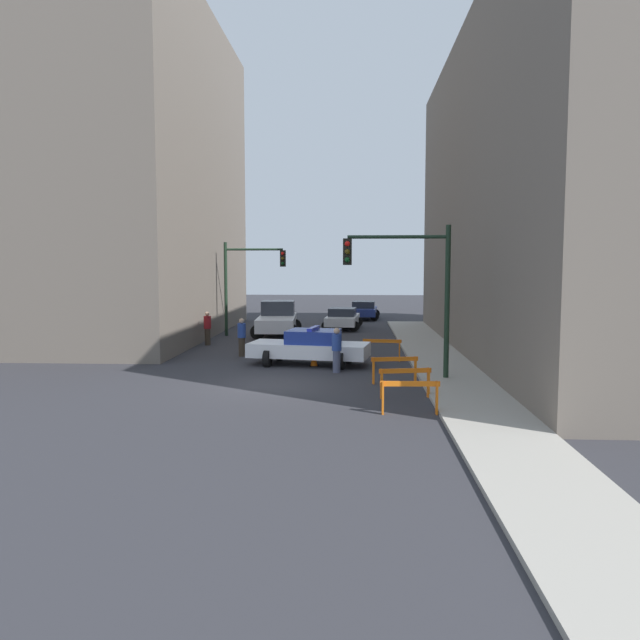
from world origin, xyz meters
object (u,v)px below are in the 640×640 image
object	(u,v)px
pedestrian_crossing	(242,337)
barrier_corner	(382,346)
traffic_cone	(314,358)
white_truck	(277,319)
police_car	(310,347)
barrier_front	(410,392)
pedestrian_sidewalk	(337,349)
pedestrian_corner	(207,328)
traffic_light_near	(413,278)
parked_car_near	(343,318)
parked_car_mid	(364,310)
traffic_light_far	(245,275)
barrier_back	(395,365)
barrier_mid	(405,378)

from	to	relation	value
pedestrian_crossing	barrier_corner	distance (m)	6.11
pedestrian_crossing	traffic_cone	size ratio (longest dim) A/B	2.53
white_truck	traffic_cone	size ratio (longest dim) A/B	8.40
police_car	barrier_front	xyz separation A→B (m)	(3.24, -8.03, -0.11)
white_truck	pedestrian_crossing	size ratio (longest dim) A/B	3.32
white_truck	pedestrian_sidewalk	world-z (taller)	white_truck
pedestrian_corner	barrier_front	distance (m)	16.30
traffic_light_near	white_truck	world-z (taller)	traffic_light_near
parked_car_near	barrier_corner	distance (m)	12.71
parked_car_mid	barrier_corner	xyz separation A→B (m)	(0.47, -19.54, -0.06)
traffic_light_near	police_car	world-z (taller)	traffic_light_near
white_truck	pedestrian_sidewalk	bearing A→B (deg)	-76.12
traffic_light_far	white_truck	bearing A→B (deg)	9.54
traffic_cone	barrier_front	bearing A→B (deg)	-68.20
traffic_light_near	pedestrian_crossing	size ratio (longest dim) A/B	3.13
pedestrian_corner	barrier_back	world-z (taller)	pedestrian_corner
pedestrian_sidewalk	barrier_corner	size ratio (longest dim) A/B	1.04
traffic_light_near	barrier_corner	distance (m)	5.27
pedestrian_sidewalk	traffic_light_far	bearing A→B (deg)	31.86
barrier_corner	pedestrian_corner	bearing A→B (deg)	151.46
traffic_light_far	police_car	bearing A→B (deg)	-66.36
traffic_light_near	barrier_back	distance (m)	3.04
traffic_cone	traffic_light_near	bearing A→B (deg)	-37.85
parked_car_near	barrier_front	world-z (taller)	parked_car_near
white_truck	barrier_back	distance (m)	14.95
barrier_front	barrier_corner	xyz separation A→B (m)	(-0.34, 9.20, 0.00)
parked_car_near	traffic_cone	distance (m)	14.14
parked_car_mid	pedestrian_corner	size ratio (longest dim) A/B	2.65
parked_car_near	traffic_cone	size ratio (longest dim) A/B	6.75
barrier_front	traffic_cone	xyz separation A→B (m)	(-3.06, 7.65, -0.30)
parked_car_mid	police_car	bearing A→B (deg)	-93.11
pedestrian_corner	traffic_cone	world-z (taller)	pedestrian_corner
barrier_mid	barrier_back	distance (m)	2.29
white_truck	barrier_mid	bearing A→B (deg)	-73.44
police_car	barrier_mid	xyz separation A→B (m)	(3.28, -6.00, -0.11)
traffic_light_far	parked_car_near	xyz separation A→B (m)	(5.33, 3.92, -2.72)
parked_car_mid	barrier_back	distance (m)	24.44
white_truck	barrier_corner	world-z (taller)	white_truck
traffic_light_far	pedestrian_sidewalk	world-z (taller)	traffic_light_far
white_truck	traffic_cone	world-z (taller)	white_truck
traffic_light_near	barrier_back	xyz separation A→B (m)	(-0.63, -0.58, -2.91)
white_truck	parked_car_near	size ratio (longest dim) A/B	1.24
parked_car_mid	barrier_mid	distance (m)	26.72
traffic_light_far	barrier_mid	xyz separation A→B (m)	(7.58, -15.82, -2.78)
police_car	pedestrian_crossing	distance (m)	3.77
traffic_light_far	traffic_cone	bearing A→B (deg)	-66.29
police_car	pedestrian_corner	xyz separation A→B (m)	(-5.48, 5.73, 0.14)
traffic_light_far	parked_car_near	bearing A→B (deg)	36.31
barrier_back	barrier_front	bearing A→B (deg)	-88.25
parked_car_near	pedestrian_sidewalk	world-z (taller)	pedestrian_sidewalk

